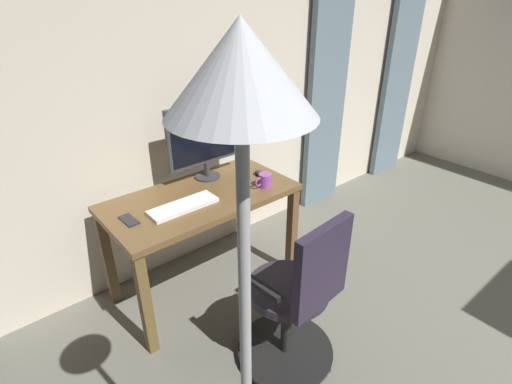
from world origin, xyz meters
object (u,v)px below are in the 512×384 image
office_chair (297,302)px  mug_tea (265,180)px  computer_keyboard (183,206)px  computer_mouse (260,173)px  cell_phone_face_up (129,220)px  computer_monitor (205,136)px  floor_lamp (243,200)px  desk (202,210)px

office_chair → mug_tea: size_ratio=7.50×
computer_keyboard → computer_mouse: bearing=-175.7°
computer_mouse → cell_phone_face_up: size_ratio=0.69×
computer_keyboard → mug_tea: bearing=169.7°
computer_keyboard → cell_phone_face_up: size_ratio=2.99×
office_chair → computer_monitor: computer_monitor is taller
office_chair → computer_monitor: 1.24m
cell_phone_face_up → mug_tea: size_ratio=1.09×
computer_mouse → floor_lamp: (1.20, 1.35, 0.78)m
desk → computer_mouse: 0.50m
computer_monitor → office_chair: bearing=81.0°
desk → cell_phone_face_up: (0.49, 0.00, 0.12)m
computer_monitor → computer_mouse: bearing=143.3°
desk → cell_phone_face_up: size_ratio=8.56×
office_chair → computer_mouse: (-0.47, -0.86, 0.30)m
computer_monitor → cell_phone_face_up: (0.67, 0.20, -0.30)m
floor_lamp → office_chair: bearing=-145.9°
computer_mouse → desk: bearing=-2.8°
cell_phone_face_up → office_chair: bearing=116.6°
computer_monitor → mug_tea: computer_monitor is taller
office_chair → mug_tea: 0.87m
desk → mug_tea: (-0.40, 0.18, 0.16)m
cell_phone_face_up → computer_monitor: bearing=-166.5°
computer_monitor → floor_lamp: (0.90, 1.58, 0.50)m
computer_monitor → mug_tea: size_ratio=4.27×
desk → computer_monitor: (-0.18, -0.20, 0.41)m
cell_phone_face_up → computer_keyboard: bearing=164.1°
cell_phone_face_up → mug_tea: bearing=165.6°
computer_keyboard → mug_tea: (-0.57, 0.10, 0.03)m
computer_keyboard → office_chair: bearing=102.9°
mug_tea → floor_lamp: (1.12, 1.20, 0.76)m
desk → floor_lamp: floor_lamp is taller
mug_tea → computer_keyboard: bearing=-10.3°
desk → computer_monitor: computer_monitor is taller
computer_mouse → floor_lamp: size_ratio=0.05×
computer_mouse → mug_tea: size_ratio=0.76×
desk → computer_mouse: size_ratio=12.32×
desk → mug_tea: bearing=155.9°
office_chair → computer_mouse: 1.02m
office_chair → computer_keyboard: office_chair is taller
desk → computer_keyboard: computer_keyboard is taller
computer_keyboard → cell_phone_face_up: (0.32, -0.07, -0.01)m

